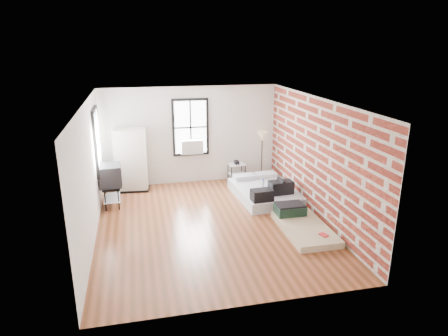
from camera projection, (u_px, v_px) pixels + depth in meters
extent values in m
plane|color=#592F17|center=(211.00, 225.00, 9.07)|extent=(6.00, 6.00, 0.00)
cube|color=silver|center=(191.00, 136.00, 11.44)|extent=(5.00, 0.01, 2.80)
cube|color=silver|center=(248.00, 225.00, 5.86)|extent=(5.00, 0.01, 2.80)
cube|color=silver|center=(90.00, 174.00, 8.13)|extent=(0.01, 6.00, 2.80)
cube|color=maroon|center=(317.00, 159.00, 9.17)|extent=(0.02, 6.00, 2.80)
cube|color=white|center=(209.00, 101.00, 8.23)|extent=(5.00, 6.00, 0.01)
cube|color=white|center=(191.00, 127.00, 11.32)|extent=(0.90, 0.02, 1.50)
cube|color=black|center=(173.00, 128.00, 11.24)|extent=(0.07, 0.08, 1.64)
cube|color=black|center=(207.00, 126.00, 11.44)|extent=(0.07, 0.08, 1.64)
cube|color=black|center=(190.00, 100.00, 11.10)|extent=(0.90, 0.08, 0.07)
cube|color=black|center=(191.00, 154.00, 11.58)|extent=(0.90, 0.08, 0.07)
cube|color=black|center=(191.00, 127.00, 11.31)|extent=(0.04, 0.02, 1.50)
cube|color=black|center=(191.00, 127.00, 11.31)|extent=(0.90, 0.02, 0.04)
cube|color=silver|center=(192.00, 146.00, 11.37)|extent=(0.62, 0.30, 0.40)
cube|color=white|center=(98.00, 141.00, 9.74)|extent=(0.02, 0.90, 1.50)
cube|color=black|center=(95.00, 146.00, 9.29)|extent=(0.08, 0.07, 1.64)
cube|color=black|center=(98.00, 137.00, 10.19)|extent=(0.08, 0.07, 1.64)
cube|color=black|center=(94.00, 109.00, 9.50)|extent=(0.08, 0.90, 0.07)
cube|color=black|center=(100.00, 172.00, 9.97)|extent=(0.08, 0.90, 0.07)
cube|color=black|center=(98.00, 141.00, 9.74)|extent=(0.02, 0.04, 1.50)
cube|color=black|center=(98.00, 141.00, 9.74)|extent=(0.02, 0.90, 0.04)
cube|color=silver|center=(266.00, 192.00, 10.64)|extent=(1.64, 2.14, 0.27)
cube|color=silver|center=(244.00, 177.00, 11.23)|extent=(0.62, 0.41, 0.13)
cube|color=silver|center=(266.00, 175.00, 11.40)|extent=(0.62, 0.41, 0.13)
cube|color=black|center=(281.00, 187.00, 10.16)|extent=(0.61, 0.38, 0.32)
cylinder|color=black|center=(281.00, 181.00, 10.11)|extent=(0.11, 0.38, 0.09)
cube|color=black|center=(262.00, 195.00, 9.70)|extent=(0.54, 0.36, 0.28)
cylinder|color=#A5BCD4|center=(263.00, 184.00, 10.48)|extent=(0.08, 0.08, 0.24)
cylinder|color=#163A9E|center=(263.00, 180.00, 10.44)|extent=(0.04, 0.04, 0.03)
cube|color=#C3B48D|center=(305.00, 228.00, 8.73)|extent=(0.96, 1.81, 0.14)
cube|color=#152F23|center=(290.00, 209.00, 9.27)|extent=(0.67, 0.48, 0.21)
cube|color=black|center=(290.00, 205.00, 9.23)|extent=(0.63, 0.44, 0.04)
cube|color=#B31C20|center=(324.00, 235.00, 8.25)|extent=(0.18, 0.22, 0.02)
cube|color=black|center=(133.00, 189.00, 11.18)|extent=(0.93, 0.59, 0.06)
cube|color=beige|center=(131.00, 159.00, 10.91)|extent=(0.89, 0.55, 1.69)
cylinder|color=black|center=(231.00, 175.00, 11.59)|extent=(0.02, 0.02, 0.53)
cylinder|color=black|center=(245.00, 174.00, 11.71)|extent=(0.02, 0.02, 0.53)
cylinder|color=black|center=(228.00, 172.00, 11.89)|extent=(0.02, 0.02, 0.53)
cylinder|color=black|center=(241.00, 171.00, 12.01)|extent=(0.02, 0.02, 0.53)
cube|color=silver|center=(237.00, 164.00, 11.71)|extent=(0.51, 0.43, 0.02)
cube|color=silver|center=(237.00, 174.00, 11.80)|extent=(0.49, 0.40, 0.02)
cube|color=black|center=(237.00, 162.00, 11.70)|extent=(0.13, 0.18, 0.10)
cylinder|color=black|center=(261.00, 180.00, 11.96)|extent=(0.21, 0.21, 0.03)
cylinder|color=black|center=(262.00, 159.00, 11.76)|extent=(0.03, 0.03, 1.29)
cone|color=#CBBC82|center=(262.00, 136.00, 11.56)|extent=(0.32, 0.32, 0.28)
cylinder|color=black|center=(105.00, 201.00, 9.71)|extent=(0.03, 0.03, 0.53)
cylinder|color=black|center=(119.00, 200.00, 9.79)|extent=(0.03, 0.03, 0.53)
cylinder|color=black|center=(105.00, 192.00, 10.29)|extent=(0.03, 0.03, 0.53)
cylinder|color=black|center=(118.00, 191.00, 10.37)|extent=(0.03, 0.03, 0.53)
cube|color=black|center=(111.00, 186.00, 9.96)|extent=(0.46, 0.78, 0.03)
cube|color=silver|center=(112.00, 198.00, 10.06)|extent=(0.44, 0.76, 0.02)
cube|color=black|center=(110.00, 175.00, 9.88)|extent=(0.56, 0.64, 0.53)
cube|color=black|center=(121.00, 175.00, 9.94)|extent=(0.04, 0.51, 0.42)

